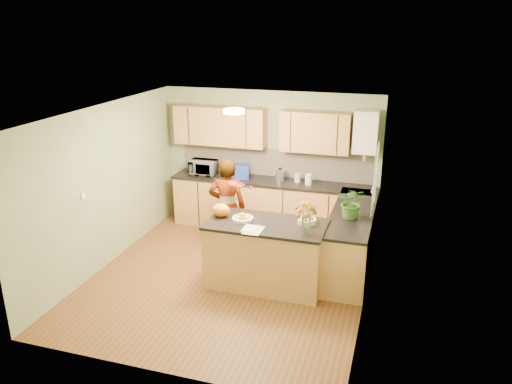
# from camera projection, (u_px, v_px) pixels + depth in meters

# --- Properties ---
(floor) EXTENTS (4.50, 4.50, 0.00)m
(floor) POSITION_uv_depth(u_px,v_px,m) (230.00, 277.00, 7.53)
(floor) COLOR brown
(floor) RESTS_ON ground
(ceiling) EXTENTS (4.00, 4.50, 0.02)m
(ceiling) POSITION_uv_depth(u_px,v_px,m) (226.00, 112.00, 6.71)
(ceiling) COLOR white
(ceiling) RESTS_ON wall_back
(wall_back) EXTENTS (4.00, 0.02, 2.50)m
(wall_back) POSITION_uv_depth(u_px,v_px,m) (270.00, 159.00, 9.15)
(wall_back) COLOR gray
(wall_back) RESTS_ON floor
(wall_front) EXTENTS (4.00, 0.02, 2.50)m
(wall_front) POSITION_uv_depth(u_px,v_px,m) (153.00, 271.00, 5.09)
(wall_front) COLOR gray
(wall_front) RESTS_ON floor
(wall_left) EXTENTS (0.02, 4.50, 2.50)m
(wall_left) POSITION_uv_depth(u_px,v_px,m) (106.00, 186.00, 7.67)
(wall_left) COLOR gray
(wall_left) RESTS_ON floor
(wall_right) EXTENTS (0.02, 4.50, 2.50)m
(wall_right) POSITION_uv_depth(u_px,v_px,m) (371.00, 214.00, 6.57)
(wall_right) COLOR gray
(wall_right) RESTS_ON floor
(back_counter) EXTENTS (3.64, 0.62, 0.94)m
(back_counter) POSITION_uv_depth(u_px,v_px,m) (271.00, 205.00, 9.11)
(back_counter) COLOR #BC7B4B
(back_counter) RESTS_ON floor
(right_counter) EXTENTS (0.62, 2.24, 0.94)m
(right_counter) POSITION_uv_depth(u_px,v_px,m) (352.00, 240.00, 7.67)
(right_counter) COLOR #BC7B4B
(right_counter) RESTS_ON floor
(splashback) EXTENTS (3.60, 0.02, 0.52)m
(splashback) POSITION_uv_depth(u_px,v_px,m) (275.00, 162.00, 9.13)
(splashback) COLOR beige
(splashback) RESTS_ON back_counter
(upper_cabinets) EXTENTS (3.20, 0.34, 0.70)m
(upper_cabinets) POSITION_uv_depth(u_px,v_px,m) (258.00, 128.00, 8.85)
(upper_cabinets) COLOR #BC7B4B
(upper_cabinets) RESTS_ON wall_back
(boiler) EXTENTS (0.40, 0.30, 0.86)m
(boiler) POSITION_uv_depth(u_px,v_px,m) (366.00, 132.00, 8.33)
(boiler) COLOR white
(boiler) RESTS_ON wall_back
(window_right) EXTENTS (0.01, 1.30, 1.05)m
(window_right) POSITION_uv_depth(u_px,v_px,m) (375.00, 179.00, 7.01)
(window_right) COLOR white
(window_right) RESTS_ON wall_right
(light_switch) EXTENTS (0.02, 0.09, 0.09)m
(light_switch) POSITION_uv_depth(u_px,v_px,m) (83.00, 196.00, 7.11)
(light_switch) COLOR white
(light_switch) RESTS_ON wall_left
(ceiling_lamp) EXTENTS (0.30, 0.30, 0.07)m
(ceiling_lamp) POSITION_uv_depth(u_px,v_px,m) (234.00, 111.00, 6.99)
(ceiling_lamp) COLOR #FFEABF
(ceiling_lamp) RESTS_ON ceiling
(peninsula_island) EXTENTS (1.68, 0.86, 0.97)m
(peninsula_island) POSITION_uv_depth(u_px,v_px,m) (266.00, 254.00, 7.18)
(peninsula_island) COLOR #BC7B4B
(peninsula_island) RESTS_ON floor
(fruit_dish) EXTENTS (0.30, 0.30, 0.10)m
(fruit_dish) POSITION_uv_depth(u_px,v_px,m) (243.00, 217.00, 7.10)
(fruit_dish) COLOR beige
(fruit_dish) RESTS_ON peninsula_island
(orange_bowl) EXTENTS (0.26, 0.26, 0.15)m
(orange_bowl) POSITION_uv_depth(u_px,v_px,m) (307.00, 219.00, 6.98)
(orange_bowl) COLOR beige
(orange_bowl) RESTS_ON peninsula_island
(flower_vase) EXTENTS (0.28, 0.28, 0.52)m
(flower_vase) POSITION_uv_depth(u_px,v_px,m) (306.00, 209.00, 6.58)
(flower_vase) COLOR silver
(flower_vase) RESTS_ON peninsula_island
(orange_bag) EXTENTS (0.30, 0.27, 0.19)m
(orange_bag) POSITION_uv_depth(u_px,v_px,m) (221.00, 210.00, 7.23)
(orange_bag) COLOR orange
(orange_bag) RESTS_ON peninsula_island
(papers) EXTENTS (0.24, 0.33, 0.01)m
(papers) POSITION_uv_depth(u_px,v_px,m) (253.00, 230.00, 6.77)
(papers) COLOR silver
(papers) RESTS_ON peninsula_island
(violinist) EXTENTS (0.67, 0.51, 1.63)m
(violinist) POSITION_uv_depth(u_px,v_px,m) (227.00, 207.00, 8.03)
(violinist) COLOR tan
(violinist) RESTS_ON floor
(violin) EXTENTS (0.63, 0.54, 0.16)m
(violin) POSITION_uv_depth(u_px,v_px,m) (234.00, 184.00, 7.61)
(violin) COLOR #491504
(violin) RESTS_ON violinist
(microwave) EXTENTS (0.49, 0.34, 0.27)m
(microwave) POSITION_uv_depth(u_px,v_px,m) (203.00, 167.00, 9.27)
(microwave) COLOR white
(microwave) RESTS_ON back_counter
(blue_box) EXTENTS (0.38, 0.32, 0.26)m
(blue_box) POSITION_uv_depth(u_px,v_px,m) (240.00, 171.00, 9.05)
(blue_box) COLOR #213797
(blue_box) RESTS_ON back_counter
(kettle) EXTENTS (0.15, 0.15, 0.29)m
(kettle) POSITION_uv_depth(u_px,v_px,m) (280.00, 174.00, 8.91)
(kettle) COLOR silver
(kettle) RESTS_ON back_counter
(jar_cream) EXTENTS (0.13, 0.13, 0.16)m
(jar_cream) POSITION_uv_depth(u_px,v_px,m) (298.00, 178.00, 8.84)
(jar_cream) COLOR beige
(jar_cream) RESTS_ON back_counter
(jar_white) EXTENTS (0.13, 0.13, 0.19)m
(jar_white) POSITION_uv_depth(u_px,v_px,m) (309.00, 179.00, 8.70)
(jar_white) COLOR white
(jar_white) RESTS_ON back_counter
(potted_plant) EXTENTS (0.47, 0.42, 0.48)m
(potted_plant) POSITION_uv_depth(u_px,v_px,m) (353.00, 202.00, 7.19)
(potted_plant) COLOR #366923
(potted_plant) RESTS_ON right_counter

